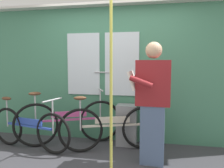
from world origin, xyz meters
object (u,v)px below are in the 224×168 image
at_px(trash_bin_by_wall, 127,125).
at_px(passenger_reading_newspaper, 152,101).
at_px(bicycle_near_door, 69,122).
at_px(handrail_pole, 111,81).
at_px(bicycle_leaning_behind, 29,128).
at_px(bicycle_by_pole, 112,128).

bearing_deg(trash_bin_by_wall, passenger_reading_newspaper, -56.44).
relative_size(bicycle_near_door, handrail_pole, 0.71).
distance_m(bicycle_leaning_behind, bicycle_by_pole, 1.35).
height_order(bicycle_leaning_behind, trash_bin_by_wall, bicycle_leaning_behind).
bearing_deg(passenger_reading_newspaper, bicycle_by_pole, -26.14).
distance_m(bicycle_by_pole, handrail_pole, 1.12).
distance_m(bicycle_near_door, handrail_pole, 1.51).
bearing_deg(handrail_pole, bicycle_near_door, 136.14).
bearing_deg(bicycle_leaning_behind, bicycle_by_pole, 21.58).
bearing_deg(bicycle_near_door, passenger_reading_newspaper, -43.79).
distance_m(bicycle_by_pole, passenger_reading_newspaper, 0.89).
relative_size(trash_bin_by_wall, handrail_pole, 0.29).
bearing_deg(passenger_reading_newspaper, trash_bin_by_wall, -53.59).
bearing_deg(passenger_reading_newspaper, bicycle_leaning_behind, -1.27).
distance_m(bicycle_near_door, passenger_reading_newspaper, 1.58).
height_order(passenger_reading_newspaper, handrail_pole, handrail_pole).
bearing_deg(handrail_pole, bicycle_by_pole, 100.59).
bearing_deg(bicycle_near_door, bicycle_leaning_behind, -173.18).
bearing_deg(trash_bin_by_wall, bicycle_near_door, -169.98).
height_order(bicycle_leaning_behind, bicycle_by_pole, bicycle_by_pole).
height_order(bicycle_near_door, bicycle_leaning_behind, bicycle_near_door).
height_order(bicycle_leaning_behind, handrail_pole, handrail_pole).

